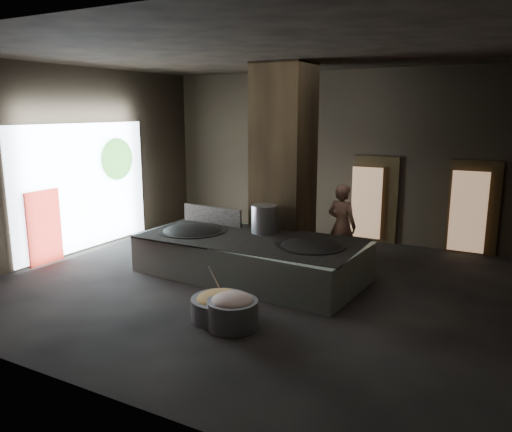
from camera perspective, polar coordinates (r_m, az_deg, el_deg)
The scene contains 27 objects.
floor at distance 10.30m, azimuth -0.04°, elevation -7.94°, with size 10.00×9.00×0.10m, color black.
ceiling at distance 9.74m, azimuth -0.05°, elevation 18.42°, with size 10.00×9.00×0.10m, color black.
back_wall at distance 13.90m, azimuth 9.01°, elevation 6.87°, with size 10.00×0.10×4.50m, color black.
front_wall at distance 6.20m, azimuth -20.55°, elevation -0.07°, with size 10.00×0.10×4.50m, color black.
left_wall at distance 12.93m, azimuth -20.23°, elevation 5.90°, with size 0.10×9.00×4.50m, color black.
pillar at distance 11.57m, azimuth 3.16°, elevation 5.98°, with size 1.20×1.20×4.50m, color black.
hearth_platform at distance 10.62m, azimuth -0.66°, elevation -4.70°, with size 4.72×2.26×0.82m, color #A5B8A5.
platform_cap at distance 10.51m, azimuth -0.67°, elevation -2.59°, with size 4.62×2.22×0.03m, color black.
wok_left at distance 11.24m, azimuth -7.27°, elevation -2.06°, with size 1.49×1.49×0.41m, color black.
wok_left_rim at distance 11.22m, azimuth -7.28°, elevation -1.71°, with size 1.52×1.52×0.05m, color black.
wok_right at distance 10.00m, azimuth 6.26°, elevation -3.80°, with size 1.39×1.39×0.39m, color black.
wok_right_rim at distance 9.98m, azimuth 6.27°, elevation -3.41°, with size 1.42×1.42×0.05m, color black.
stock_pot at distance 10.88m, azimuth 0.97°, elevation -0.37°, with size 0.57×0.57×0.62m, color #999BA0.
splash_guard at distance 11.82m, azimuth -5.05°, elevation 0.09°, with size 1.64×0.06×0.41m, color black.
cook at distance 11.29m, azimuth 9.77°, elevation -1.11°, with size 0.68×0.44×1.87m, color brown.
veg_basin at distance 8.59m, azimuth -4.09°, elevation -10.48°, with size 0.99×0.99×0.37m, color slate.
veg_fill at distance 8.53m, azimuth -4.11°, elevation -9.44°, with size 0.82×0.82×0.25m, color #99A04D.
ladle at distance 8.65m, azimuth -4.44°, elevation -7.71°, with size 0.03×0.03×0.78m, color #999BA0.
meat_basin at distance 8.25m, azimuth -2.69°, elevation -11.09°, with size 0.83×0.83×0.46m, color slate.
meat_fill at distance 8.17m, azimuth -2.70°, elevation -9.66°, with size 0.69×0.69×0.26m, color #A47162.
doorway_near at distance 13.60m, azimuth 13.47°, elevation 1.68°, with size 1.18×0.08×2.38m, color black.
doorway_near_glow at distance 13.55m, azimuth 12.49°, elevation 1.48°, with size 0.80×0.04×1.89m, color #8C6647.
doorway_far at distance 13.21m, azimuth 23.56°, elevation 0.70°, with size 1.18×0.08×2.38m, color black.
doorway_far_glow at distance 13.10m, azimuth 23.08°, elevation 0.43°, with size 0.83×0.04×1.98m, color #8C6647.
left_opening at distance 13.07m, azimuth -19.07°, elevation 3.16°, with size 0.04×4.20×3.10m, color white.
pavilion_sliver at distance 12.32m, azimuth -23.04°, elevation -1.20°, with size 0.05×0.90×1.70m, color maroon.
tree_silhouette at distance 13.69m, azimuth -15.57°, elevation 6.29°, with size 0.28×1.10×1.10m, color #194714.
Camera 1 is at (4.62, -8.50, 3.47)m, focal length 35.00 mm.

